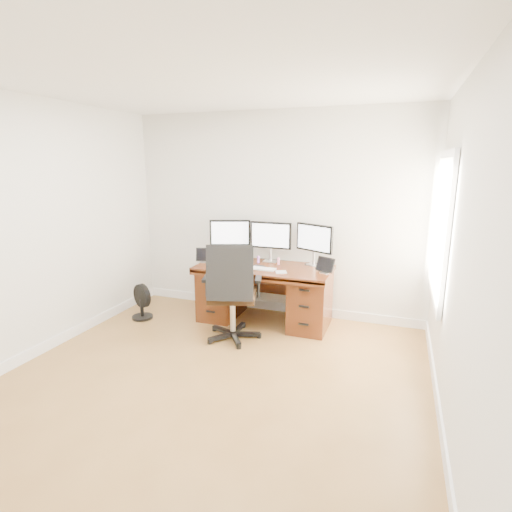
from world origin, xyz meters
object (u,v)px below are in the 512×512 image
(office_chair, at_px, (232,309))
(keyboard, at_px, (263,269))
(desk, at_px, (265,292))
(monitor_center, at_px, (271,237))
(floor_fan, at_px, (142,302))

(office_chair, bearing_deg, keyboard, 50.54)
(desk, bearing_deg, monitor_center, 90.00)
(office_chair, bearing_deg, monitor_center, 62.56)
(office_chair, height_order, floor_fan, office_chair)
(desk, bearing_deg, floor_fan, -163.36)
(desk, relative_size, floor_fan, 3.62)
(monitor_center, xyz_separation_m, keyboard, (0.04, -0.41, -0.33))
(keyboard, bearing_deg, desk, 106.01)
(desk, height_order, floor_fan, desk)
(desk, height_order, keyboard, keyboard)
(floor_fan, bearing_deg, desk, 40.10)
(floor_fan, bearing_deg, office_chair, 15.07)
(desk, relative_size, monitor_center, 3.09)
(desk, relative_size, keyboard, 5.60)
(office_chair, distance_m, monitor_center, 1.16)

